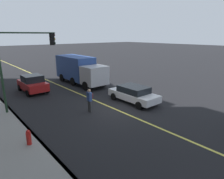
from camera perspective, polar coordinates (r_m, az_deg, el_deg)
The scene contains 9 objects.
ground at distance 15.00m, azimuth 0.70°, elevation -5.66°, with size 200.00×200.00×0.00m, color black.
curb_edge at distance 12.22m, azimuth -22.24°, elevation -11.75°, with size 80.00×0.16×0.15m, color slate.
lane_stripe_center at distance 15.00m, azimuth 0.70°, elevation -5.64°, with size 80.00×0.16×0.01m, color #D8CC4C.
car_white at distance 16.39m, azimuth 6.27°, elevation -1.20°, with size 4.40×2.04×1.37m.
car_red at distance 20.73m, azimuth -22.09°, elevation 1.64°, with size 3.86×2.03×1.68m.
truck_blue at distance 22.79m, azimuth -9.50°, elevation 5.81°, with size 7.58×2.50×3.05m.
pedestrian_with_backpack at distance 14.21m, azimuth -6.53°, elevation -2.66°, with size 0.42×0.37×1.73m.
traffic_light_mast at distance 15.35m, azimuth -24.46°, elevation 8.97°, with size 0.28×4.13×5.88m.
fire_hydrant at distance 10.89m, azimuth -23.04°, elevation -13.00°, with size 0.24×0.24×0.94m.
Camera 1 is at (-10.54, 9.16, 5.47)m, focal length 31.43 mm.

